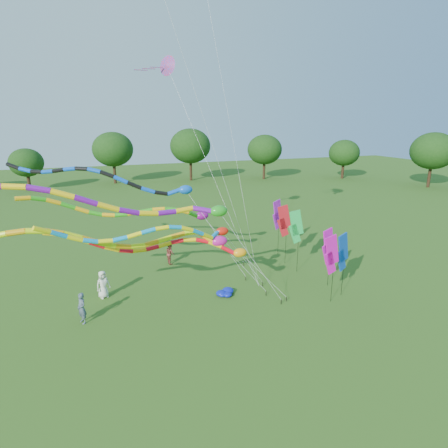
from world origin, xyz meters
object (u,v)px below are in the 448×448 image
object	(u,v)px
blue_nylon_heap	(228,292)
person_b	(82,308)
tube_kite_red	(173,247)
person_a	(103,284)
person_c	(170,253)
tube_kite_orange	(149,239)

from	to	relation	value
blue_nylon_heap	person_b	distance (m)	8.78
tube_kite_red	person_b	xyz separation A→B (m)	(-5.07, 0.57, -3.13)
blue_nylon_heap	person_b	world-z (taller)	person_b
person_a	person_b	xyz separation A→B (m)	(-1.26, -2.81, -0.00)
person_a	person_b	distance (m)	3.08
person_b	person_c	world-z (taller)	person_b
blue_nylon_heap	tube_kite_red	bearing A→B (deg)	-164.34
blue_nylon_heap	person_b	size ratio (longest dim) A/B	0.82
person_a	person_c	size ratio (longest dim) A/B	1.07
tube_kite_red	tube_kite_orange	bearing A→B (deg)	-156.61
tube_kite_orange	person_c	xyz separation A→B (m)	(2.77, 8.00, -3.89)
tube_kite_red	blue_nylon_heap	bearing A→B (deg)	24.62
tube_kite_red	person_c	bearing A→B (deg)	88.51
tube_kite_orange	blue_nylon_heap	world-z (taller)	tube_kite_orange
tube_kite_red	blue_nylon_heap	size ratio (longest dim) A/B	8.98
tube_kite_orange	person_c	bearing A→B (deg)	68.14
person_a	tube_kite_orange	bearing A→B (deg)	-80.06
person_a	person_c	bearing A→B (deg)	15.87
tube_kite_red	person_a	bearing A→B (deg)	147.37
person_c	person_b	bearing A→B (deg)	133.51
blue_nylon_heap	person_c	xyz separation A→B (m)	(-2.25, 6.62, 0.65)
blue_nylon_heap	person_a	size ratio (longest dim) A/B	0.81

